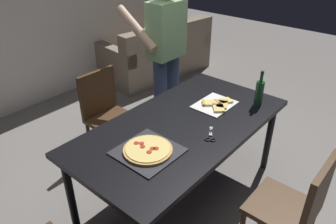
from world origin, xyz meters
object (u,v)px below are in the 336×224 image
couch (158,56)px  pepperoni_pizza_on_tray (148,150)px  wine_bottle (259,93)px  chair_far_side (106,110)px  dining_table (182,131)px  kitchen_scissors (210,136)px  person_serving_pizza (165,52)px  chair_near_camera (296,205)px

couch → pepperoni_pizza_on_tray: size_ratio=4.43×
couch → wine_bottle: wine_bottle is taller
chair_far_side → couch: (1.89, 1.02, -0.21)m
dining_table → chair_far_side: bearing=90.0°
couch → kitchen_scissors: bearing=-130.1°
pepperoni_pizza_on_tray → kitchen_scissors: pepperoni_pizza_on_tray is taller
person_serving_pizza → couch: bearing=45.0°
dining_table → chair_near_camera: bearing=-90.0°
pepperoni_pizza_on_tray → couch: bearing=41.1°
pepperoni_pizza_on_tray → wine_bottle: wine_bottle is taller
chair_near_camera → dining_table: bearing=90.0°
chair_near_camera → couch: 3.51m
couch → pepperoni_pizza_on_tray: couch is taller
person_serving_pizza → chair_far_side: bearing=161.3°
chair_near_camera → wine_bottle: (0.67, 0.66, 0.36)m
chair_near_camera → kitchen_scissors: chair_near_camera is taller
chair_near_camera → pepperoni_pizza_on_tray: size_ratio=2.23×
person_serving_pizza → kitchen_scissors: 1.24m
couch → pepperoni_pizza_on_tray: 3.13m
couch → chair_near_camera: bearing=-122.7°
chair_far_side → kitchen_scissors: bearing=-90.5°
chair_far_side → wine_bottle: 1.48m
chair_far_side → person_serving_pizza: size_ratio=0.51×
pepperoni_pizza_on_tray → kitchen_scissors: size_ratio=2.11×
kitchen_scissors → chair_far_side: bearing=89.5°
couch → kitchen_scissors: 2.99m
chair_far_side → kitchen_scissors: (-0.01, -1.24, 0.24)m
couch → kitchen_scissors: couch is taller
chair_far_side → wine_bottle: wine_bottle is taller
dining_table → chair_near_camera: size_ratio=2.04×
dining_table → person_serving_pizza: bearing=48.9°
wine_bottle → kitchen_scissors: 0.69m
chair_far_side → pepperoni_pizza_on_tray: bearing=-113.7°
wine_bottle → couch: bearing=61.9°
dining_table → person_serving_pizza: 1.04m
person_serving_pizza → wine_bottle: person_serving_pizza is taller
chair_far_side → kitchen_scissors: 1.26m
dining_table → pepperoni_pizza_on_tray: bearing=-173.8°
chair_near_camera → person_serving_pizza: person_serving_pizza is taller
dining_table → person_serving_pizza: size_ratio=1.05×
couch → pepperoni_pizza_on_tray: (-2.34, -2.04, 0.46)m
chair_near_camera → couch: (1.89, 2.95, -0.21)m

